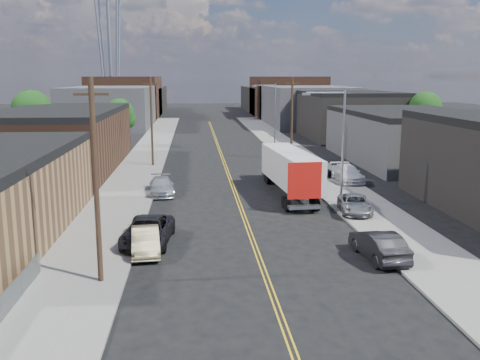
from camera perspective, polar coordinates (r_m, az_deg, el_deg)
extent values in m
plane|color=black|center=(76.07, -2.27, 3.42)|extent=(260.00, 260.00, 0.00)
cube|color=gold|center=(61.25, -1.59, 1.58)|extent=(0.32, 120.00, 0.01)
cube|color=slate|center=(61.43, -10.48, 1.50)|extent=(5.00, 140.00, 0.15)
cube|color=slate|center=(62.51, 7.13, 1.76)|extent=(5.00, 140.00, 0.15)
cube|color=#46291C|center=(61.46, -18.59, 3.87)|extent=(12.00, 26.00, 6.00)
cube|color=black|center=(61.17, -18.78, 6.93)|extent=(12.00, 26.00, 0.60)
cube|color=navy|center=(40.50, 22.67, 1.03)|extent=(0.30, 20.00, 0.80)
cube|color=#38383A|center=(66.82, 17.58, 4.24)|extent=(14.00, 24.00, 5.50)
cube|color=black|center=(66.56, 17.73, 6.85)|extent=(14.00, 24.00, 0.60)
cube|color=black|center=(91.21, 11.38, 6.68)|extent=(14.00, 22.00, 7.00)
cube|color=black|center=(91.02, 11.47, 9.07)|extent=(14.00, 22.00, 0.60)
cube|color=#38383A|center=(111.71, -13.56, 7.60)|extent=(16.00, 30.00, 8.00)
cube|color=#38383A|center=(112.97, 7.13, 7.85)|extent=(16.00, 30.00, 8.00)
cube|color=#46291C|center=(136.41, -12.04, 8.64)|extent=(16.00, 26.00, 10.00)
cube|color=#46291C|center=(137.45, 4.95, 8.86)|extent=(16.00, 26.00, 10.00)
cube|color=black|center=(156.33, -11.13, 8.40)|extent=(16.00, 40.00, 7.00)
cube|color=black|center=(157.23, 3.68, 8.59)|extent=(16.00, 40.00, 7.00)
cylinder|color=gray|center=(126.78, -13.70, 12.94)|extent=(0.80, 0.80, 30.00)
cylinder|color=gray|center=(125.31, -14.64, 12.92)|extent=(1.94, 1.94, 29.98)
cylinder|color=gray|center=(124.79, -13.00, 13.01)|extent=(1.94, 1.94, 29.98)
cylinder|color=gray|center=(128.78, -14.37, 12.87)|extent=(1.94, 1.94, 29.98)
cylinder|color=gray|center=(128.27, -12.78, 12.95)|extent=(1.94, 1.94, 29.98)
cylinder|color=gray|center=(42.30, 10.92, 3.31)|extent=(0.18, 0.18, 9.00)
cylinder|color=gray|center=(41.57, 9.12, 9.19)|extent=(3.00, 0.12, 0.12)
cube|color=gray|center=(41.24, 7.07, 9.09)|extent=(0.60, 0.25, 0.18)
cylinder|color=gray|center=(76.40, 3.75, 6.83)|extent=(0.18, 0.18, 9.00)
cylinder|color=gray|center=(76.00, 2.66, 10.06)|extent=(3.00, 0.12, 0.12)
cube|color=gray|center=(75.82, 1.52, 9.99)|extent=(0.60, 0.25, 0.18)
cylinder|color=black|center=(26.23, -15.11, -0.40)|extent=(0.26, 0.26, 10.00)
cube|color=black|center=(25.76, -15.58, 8.80)|extent=(1.60, 0.12, 0.12)
cylinder|color=black|center=(60.71, -9.41, 6.11)|extent=(0.26, 0.26, 10.00)
cube|color=black|center=(60.51, -9.54, 10.07)|extent=(1.60, 0.12, 0.12)
cylinder|color=black|center=(64.60, 5.55, 6.49)|extent=(0.26, 0.26, 10.00)
cube|color=black|center=(64.41, 5.62, 10.22)|extent=(1.60, 0.12, 0.12)
cylinder|color=black|center=(73.65, -21.13, 4.20)|extent=(0.36, 0.36, 4.50)
sphere|color=black|center=(73.36, -21.33, 6.99)|extent=(5.04, 5.04, 5.04)
sphere|color=black|center=(73.54, -20.76, 6.34)|extent=(3.96, 3.96, 3.96)
sphere|color=black|center=(73.15, -21.76, 6.46)|extent=(3.60, 3.60, 3.60)
cylinder|color=black|center=(78.45, -12.65, 4.77)|extent=(0.36, 0.36, 3.75)
sphere|color=black|center=(78.20, -12.75, 6.96)|extent=(4.20, 4.20, 4.20)
sphere|color=black|center=(78.47, -12.26, 6.44)|extent=(3.30, 3.30, 3.30)
sphere|color=black|center=(77.91, -13.14, 6.54)|extent=(3.00, 3.00, 3.00)
cylinder|color=black|center=(82.83, 19.01, 4.93)|extent=(0.36, 0.36, 4.25)
sphere|color=black|center=(82.58, 19.16, 7.27)|extent=(4.76, 4.76, 4.76)
sphere|color=black|center=(83.14, 19.42, 6.69)|extent=(3.74, 3.74, 3.74)
sphere|color=black|center=(82.04, 18.92, 6.85)|extent=(3.40, 3.40, 3.40)
cube|color=#BCBCBC|center=(44.93, 5.41, 1.34)|extent=(3.39, 11.76, 2.71)
cube|color=#B2120D|center=(39.33, 6.91, -0.07)|extent=(2.54, 0.31, 2.73)
cube|color=gray|center=(39.76, 6.85, -2.88)|extent=(2.43, 0.78, 0.25)
cube|color=black|center=(52.06, 3.98, 1.55)|extent=(2.65, 3.27, 3.00)
cylinder|color=black|center=(41.10, 6.45, -2.48)|extent=(2.58, 1.16, 0.97)
cylinder|color=black|center=(52.23, 3.96, 0.46)|extent=(2.48, 1.15, 0.97)
imported|color=tan|center=(31.31, -10.05, -6.42)|extent=(1.99, 4.57, 1.46)
imported|color=black|center=(32.91, -9.80, -5.40)|extent=(3.24, 6.05, 1.62)
imported|color=#BBBEC1|center=(46.45, -8.37, -0.65)|extent=(2.48, 5.19, 1.46)
imported|color=black|center=(30.84, 14.57, -6.73)|extent=(2.13, 5.03, 1.61)
imported|color=#96989A|center=(40.19, 12.16, -2.50)|extent=(2.84, 4.95, 1.30)
imported|color=silver|center=(51.95, 11.36, 0.70)|extent=(2.37, 5.42, 1.55)
imported|color=black|center=(54.69, 8.06, 1.26)|extent=(2.88, 4.53, 1.44)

